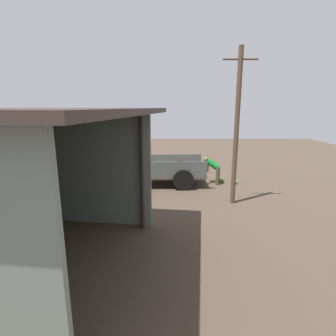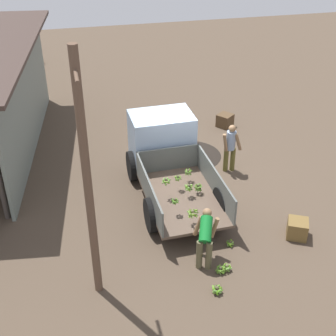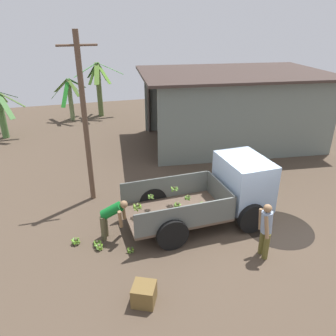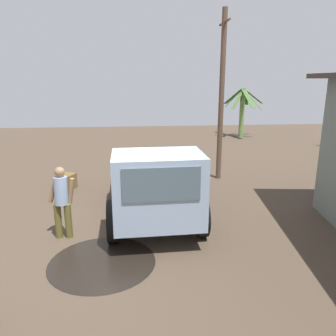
% 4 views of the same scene
% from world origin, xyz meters
% --- Properties ---
extents(ground, '(36.00, 36.00, 0.00)m').
position_xyz_m(ground, '(0.00, 0.00, 0.00)').
color(ground, '#4C3D2F').
extents(mud_patch_0, '(2.07, 2.07, 0.01)m').
position_xyz_m(mud_patch_0, '(1.14, -0.56, 0.00)').
color(mud_patch_0, black).
rests_on(mud_patch_0, ground).
extents(cargo_truck, '(4.52, 2.30, 1.98)m').
position_xyz_m(cargo_truck, '(-0.12, 0.57, 1.03)').
color(cargo_truck, brown).
rests_on(cargo_truck, ground).
extents(utility_pole, '(1.21, 0.18, 5.65)m').
position_xyz_m(utility_pole, '(-4.18, 3.05, 2.90)').
color(utility_pole, brown).
rests_on(utility_pole, ground).
extents(person_foreground_visitor, '(0.35, 0.63, 1.62)m').
position_xyz_m(person_foreground_visitor, '(-0.04, -1.51, 0.90)').
color(person_foreground_visitor, brown).
rests_on(person_foreground_visitor, ground).
extents(person_worker_loading, '(0.83, 0.70, 1.28)m').
position_xyz_m(person_worker_loading, '(-3.83, 0.45, 0.77)').
color(person_worker_loading, brown).
rests_on(person_worker_loading, ground).
extents(banana_bunch_on_ground_0, '(0.22, 0.22, 0.19)m').
position_xyz_m(banana_bunch_on_ground_0, '(-4.28, 0.02, 0.10)').
color(banana_bunch_on_ground_0, brown).
rests_on(banana_bunch_on_ground_0, ground).
extents(banana_bunch_on_ground_1, '(0.20, 0.20, 0.17)m').
position_xyz_m(banana_bunch_on_ground_1, '(-3.46, -0.34, 0.09)').
color(banana_bunch_on_ground_1, '#4C4531').
rests_on(banana_bunch_on_ground_1, ground).
extents(banana_bunch_on_ground_2, '(0.26, 0.26, 0.19)m').
position_xyz_m(banana_bunch_on_ground_2, '(-4.90, 0.47, 0.11)').
color(banana_bunch_on_ground_2, brown).
rests_on(banana_bunch_on_ground_2, ground).
extents(banana_bunch_on_ground_3, '(0.24, 0.26, 0.19)m').
position_xyz_m(banana_bunch_on_ground_3, '(-4.32, 0.20, 0.10)').
color(banana_bunch_on_ground_3, '#423B2B').
rests_on(banana_bunch_on_ground_3, ground).
extents(wooden_crate_0, '(0.68, 0.68, 0.49)m').
position_xyz_m(wooden_crate_0, '(-3.49, -2.16, 0.24)').
color(wooden_crate_0, brown).
rests_on(wooden_crate_0, ground).
extents(wooden_crate_1, '(0.71, 0.71, 0.49)m').
position_xyz_m(wooden_crate_1, '(2.96, -2.40, 0.24)').
color(wooden_crate_1, '#4E3924').
rests_on(wooden_crate_1, ground).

